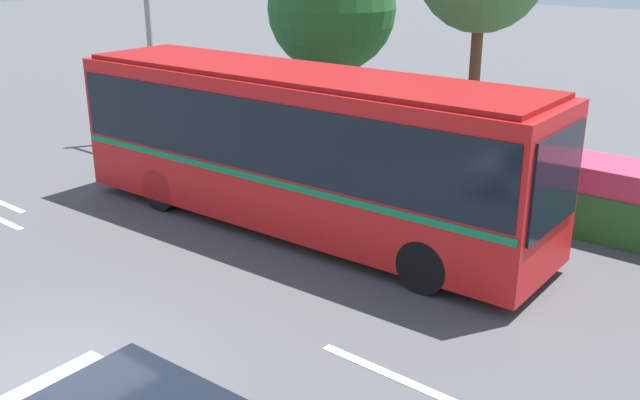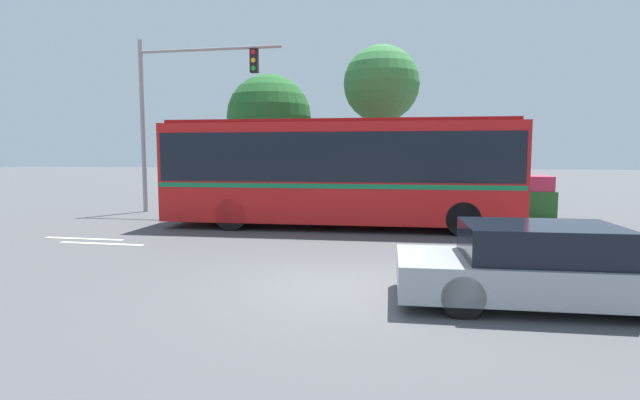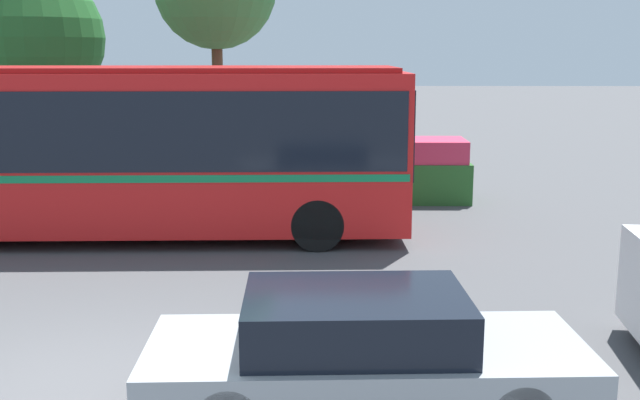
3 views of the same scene
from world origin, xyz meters
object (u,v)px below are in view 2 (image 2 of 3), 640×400
at_px(sedan_foreground, 545,267).
at_px(street_tree_left, 269,117).
at_px(traffic_light_pole, 175,99).
at_px(city_bus, 338,167).
at_px(street_tree_centre, 381,85).

height_order(sedan_foreground, street_tree_left, street_tree_left).
xyz_separation_m(traffic_light_pole, street_tree_left, (2.80, 3.54, -0.50)).
bearing_deg(street_tree_left, sedan_foreground, -57.81).
xyz_separation_m(city_bus, traffic_light_pole, (-6.99, 2.73, 2.59)).
xyz_separation_m(city_bus, street_tree_centre, (0.96, 5.78, 3.38)).
bearing_deg(sedan_foreground, traffic_light_pole, 135.89).
height_order(city_bus, street_tree_centre, street_tree_centre).
relative_size(sedan_foreground, traffic_light_pole, 0.68).
xyz_separation_m(sedan_foreground, street_tree_centre, (-3.43, 13.12, 4.71)).
bearing_deg(sedan_foreground, street_tree_centre, 102.07).
distance_m(traffic_light_pole, street_tree_left, 4.54).
bearing_deg(city_bus, street_tree_centre, 78.28).
bearing_deg(street_tree_left, street_tree_centre, -5.52).
height_order(traffic_light_pole, street_tree_left, traffic_light_pole).
relative_size(sedan_foreground, street_tree_left, 0.78).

